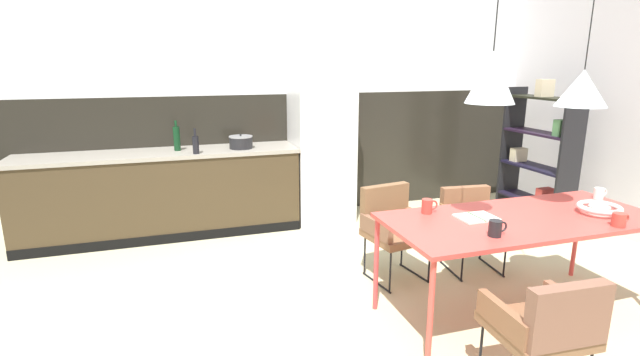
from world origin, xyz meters
name	(u,v)px	position (x,y,z in m)	size (l,w,h in m)	color
ground_plane	(400,323)	(0.00, 0.00, 0.00)	(8.26, 8.26, 0.00)	#C0B88F
back_wall_splashback_dark	(299,154)	(0.00, 2.75, 0.73)	(6.35, 0.12, 1.46)	black
back_wall_panel_upper	(297,29)	(0.00, 2.75, 2.19)	(6.35, 0.12, 1.46)	silver
kitchen_counter	(163,194)	(-1.60, 2.39, 0.46)	(2.88, 0.63, 0.91)	#3E301E
refrigerator_column	(321,139)	(0.18, 2.39, 0.96)	(0.67, 0.60, 1.91)	silver
dining_table	(522,223)	(0.85, -0.14, 0.72)	(1.96, 0.85, 0.76)	#CF433C
armchair_by_stool	(471,216)	(1.03, 0.67, 0.48)	(0.53, 0.51, 0.72)	brown
armchair_far_side	(548,322)	(0.37, -0.93, 0.48)	(0.51, 0.50, 0.75)	brown
armchair_near_window	(392,221)	(0.28, 0.73, 0.50)	(0.55, 0.54, 0.79)	brown
fruit_bowl	(599,208)	(1.43, -0.25, 0.80)	(0.30, 0.30, 0.07)	silver
open_book	(476,217)	(0.53, -0.06, 0.77)	(0.26, 0.21, 0.02)	white
mug_dark_espresso	(496,228)	(0.43, -0.39, 0.81)	(0.13, 0.08, 0.10)	black
mug_wide_latte	(428,206)	(0.26, 0.14, 0.81)	(0.12, 0.08, 0.11)	#B23D33
mug_short_terracotta	(599,193)	(1.76, 0.05, 0.80)	(0.12, 0.08, 0.09)	white
mug_white_ceramic	(619,220)	(1.33, -0.49, 0.81)	(0.13, 0.09, 0.09)	#B23D33
cooking_pot	(241,142)	(-0.76, 2.33, 0.98)	(0.26, 0.26, 0.16)	black
bottle_spice_small	(196,144)	(-1.24, 2.16, 1.01)	(0.06, 0.06, 0.26)	black
bottle_oil_tall	(177,138)	(-1.42, 2.41, 1.04)	(0.07, 0.07, 0.32)	#0F3319
open_shelf_unit	(539,151)	(2.51, 1.53, 0.83)	(0.30, 0.93, 1.64)	black
pendant_lamp_over_table_near	(491,77)	(0.46, -0.18, 1.73)	(0.31, 0.31, 1.31)	black
pendant_lamp_over_table_far	(582,88)	(1.25, -0.13, 1.65)	(0.34, 0.34, 1.35)	black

